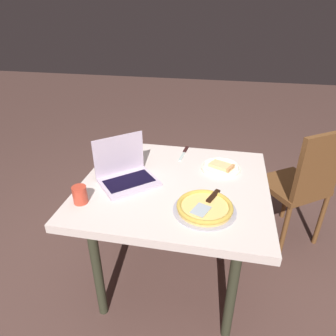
{
  "coord_description": "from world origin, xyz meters",
  "views": [
    {
      "loc": [
        -0.24,
        1.41,
        1.62
      ],
      "look_at": [
        0.05,
        -0.08,
        0.78
      ],
      "focal_mm": 31.69,
      "sensor_mm": 36.0,
      "label": 1
    }
  ],
  "objects": [
    {
      "name": "table_knife",
      "position": [
        0.0,
        -0.39,
        0.74
      ],
      "size": [
        0.04,
        0.22,
        0.01
      ],
      "color": "silver",
      "rests_on": "dining_table"
    },
    {
      "name": "pizza_plate",
      "position": [
        -0.25,
        -0.21,
        0.75
      ],
      "size": [
        0.24,
        0.24,
        0.04
      ],
      "color": "white",
      "rests_on": "dining_table"
    },
    {
      "name": "pizza_tray",
      "position": [
        -0.19,
        0.23,
        0.75
      ],
      "size": [
        0.31,
        0.31,
        0.04
      ],
      "color": "#9F9CAA",
      "rests_on": "dining_table"
    },
    {
      "name": "drink_cup",
      "position": [
        0.43,
        0.28,
        0.78
      ],
      "size": [
        0.07,
        0.07,
        0.09
      ],
      "color": "#C03E2A",
      "rests_on": "dining_table"
    },
    {
      "name": "dining_table",
      "position": [
        0.0,
        0.0,
        0.66
      ],
      "size": [
        1.04,
        0.96,
        0.73
      ],
      "color": "beige",
      "rests_on": "ground_plane"
    },
    {
      "name": "laptop",
      "position": [
        0.28,
        0.03,
        0.78
      ],
      "size": [
        0.38,
        0.38,
        0.25
      ],
      "color": "#C1AEC2",
      "rests_on": "dining_table"
    },
    {
      "name": "ground_plane",
      "position": [
        0.0,
        0.0,
        0.0
      ],
      "size": [
        12.0,
        12.0,
        0.0
      ],
      "primitive_type": "plane",
      "color": "brown"
    },
    {
      "name": "chair_near",
      "position": [
        -0.81,
        -0.49,
        0.53
      ],
      "size": [
        0.54,
        0.54,
        0.94
      ],
      "color": "brown",
      "rests_on": "ground_plane"
    }
  ]
}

